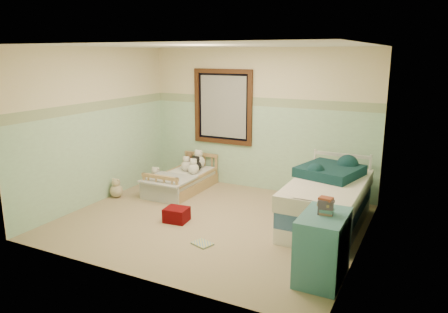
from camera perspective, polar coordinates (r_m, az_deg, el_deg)
The scene contains 29 objects.
floor at distance 6.35m, azimuth -1.74°, elevation -8.66°, with size 4.20×3.60×0.02m, color #9A7F59.
ceiling at distance 5.88m, azimuth -1.92°, elevation 14.70°, with size 4.20×3.60×0.02m, color silver.
wall_back at distance 7.60m, azimuth 4.70°, elevation 4.87°, with size 4.20×0.04×2.50m, color beige.
wall_front at distance 4.53m, azimuth -12.77°, elevation -1.37°, with size 4.20×0.04×2.50m, color beige.
wall_left at distance 7.22m, azimuth -16.66°, elevation 3.89°, with size 0.04×3.60×2.50m, color beige.
wall_right at distance 5.34m, azimuth 18.40°, elevation 0.50°, with size 0.04×3.60×2.50m, color beige.
wainscot_mint at distance 7.67m, azimuth 4.59°, elevation 1.16°, with size 4.20×0.01×1.50m, color #93B897.
border_strip at distance 7.54m, azimuth 4.70°, elevation 7.30°, with size 4.20×0.01×0.15m, color #496C50.
window_frame at distance 7.82m, azimuth -0.17°, elevation 6.64°, with size 1.16×0.06×1.36m, color #3F1E0E.
window_blinds at distance 7.83m, azimuth -0.13°, elevation 6.65°, with size 0.92×0.01×1.12m, color #AEAEAA.
toddler_bed_frame at distance 7.72m, azimuth -5.56°, elevation -3.83°, with size 0.71×1.42×0.18m, color #9F7347.
toddler_mattress at distance 7.68m, azimuth -5.58°, elevation -2.76°, with size 0.65×1.36×0.12m, color silver.
patchwork_quilt at distance 7.30m, azimuth -7.45°, elevation -3.05°, with size 0.77×0.71×0.03m, color #6E8CC1.
plush_bed_brown at distance 8.12m, azimuth -4.62°, elevation -0.69°, with size 0.19×0.19×0.19m, color brown.
plush_bed_white at distance 8.02m, azimuth -3.41°, elevation -0.70°, with size 0.23×0.23×0.23m, color white.
plush_bed_tan at distance 7.92m, azimuth -5.14°, elevation -1.14°, with size 0.17×0.17×0.17m, color tan.
plush_bed_dark at distance 7.80m, azimuth -3.71°, elevation -1.27°, with size 0.19×0.19×0.19m, color black.
plush_floor_cream at distance 8.03m, azimuth -9.08°, elevation -3.04°, with size 0.24×0.24×0.24m, color silver.
plush_floor_tan at distance 7.53m, azimuth -14.17°, elevation -4.48°, with size 0.22×0.22×0.22m, color tan.
twin_bed_frame at distance 6.31m, azimuth 13.47°, elevation -8.04°, with size 0.92×1.84×0.22m, color silver.
twin_boxspring at distance 6.23m, azimuth 13.58°, elevation -6.16°, with size 0.92×1.84×0.22m, color navy.
twin_mattress at distance 6.16m, azimuth 13.69°, elevation -4.23°, with size 0.96×1.88×0.22m, color silver.
teal_blanket at distance 6.40m, azimuth 13.97°, elevation -1.89°, with size 0.78×0.83×0.14m, color black.
dresser at distance 4.81m, azimuth 13.02°, elevation -11.68°, with size 0.46×0.74×0.74m, color teal.
book_stack at distance 4.67m, azimuth 13.42°, elevation -6.50°, with size 0.16×0.12×0.16m, color brown.
red_pillow at distance 6.33m, azimuth -6.35°, elevation -7.72°, with size 0.33×0.29×0.21m, color #950508.
floor_book at distance 5.61m, azimuth -2.91°, elevation -11.55°, with size 0.25×0.19×0.02m, color yellow.
extra_plush_0 at distance 7.62m, azimuth -4.09°, elevation -1.64°, with size 0.19×0.19×0.19m, color white.
extra_plush_1 at distance 7.82m, azimuth -5.02°, elevation -1.27°, with size 0.19×0.19×0.19m, color silver.
Camera 1 is at (2.82, -5.16, 2.39)m, focal length 34.24 mm.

